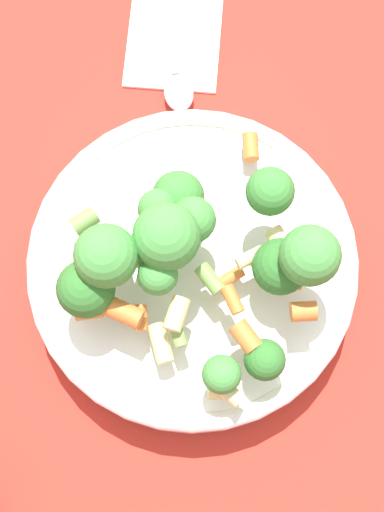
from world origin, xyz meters
name	(u,v)px	position (x,y,z in m)	size (l,w,h in m)	color
ground_plane	(192,275)	(0.00, 0.00, 0.00)	(3.00, 3.00, 0.00)	#B72D23
bowl	(192,267)	(0.00, 0.00, 0.03)	(0.26, 0.26, 0.05)	white
pasta_salad	(193,255)	(-0.01, 0.00, 0.10)	(0.21, 0.20, 0.09)	#8CB766
napkin	(175,25)	(0.24, 0.02, 0.00)	(0.14, 0.09, 0.01)	white
spoon	(172,53)	(0.20, 0.02, 0.01)	(0.18, 0.04, 0.01)	silver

